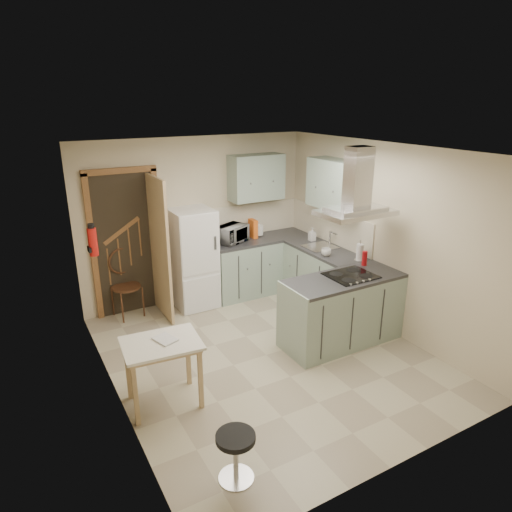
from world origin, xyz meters
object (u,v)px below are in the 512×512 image
peninsula (342,310)px  extractor_hood (355,213)px  fridge (194,259)px  drop_leaf_table (163,373)px  stool (236,457)px  microwave (232,234)px  bentwood_chair (126,287)px

peninsula → extractor_hood: bearing=0.0°
peninsula → fridge: bearing=121.7°
peninsula → drop_leaf_table: size_ratio=2.02×
fridge → stool: fridge is taller
fridge → peninsula: size_ratio=0.97×
drop_leaf_table → stool: drop_leaf_table is taller
peninsula → stool: bearing=-148.8°
microwave → drop_leaf_table: bearing=-156.4°
fridge → peninsula: fridge is taller
stool → microwave: microwave is taller
bentwood_chair → microwave: (1.65, -0.10, 0.58)m
extractor_hood → microwave: extractor_hood is taller
bentwood_chair → drop_leaf_table: bearing=-106.0°
drop_leaf_table → bentwood_chair: 2.21m
extractor_hood → microwave: 2.22m
stool → microwave: (1.67, 3.36, 0.81)m
bentwood_chair → extractor_hood: bearing=-53.1°
fridge → stool: size_ratio=3.37×
fridge → extractor_hood: size_ratio=1.67×
fridge → drop_leaf_table: 2.43m
extractor_hood → stool: size_ratio=2.02×
peninsula → microwave: (-0.57, 2.00, 0.58)m
peninsula → stool: peninsula is taller
extractor_hood → drop_leaf_table: 2.87m
fridge → peninsula: 2.35m
fridge → extractor_hood: extractor_hood is taller
drop_leaf_table → microwave: microwave is taller
microwave → bentwood_chair: bearing=151.5°
extractor_hood → bentwood_chair: (-2.32, 2.11, -1.27)m
fridge → stool: (-1.01, -3.34, -0.53)m
drop_leaf_table → microwave: 2.88m
stool → extractor_hood: bearing=30.1°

